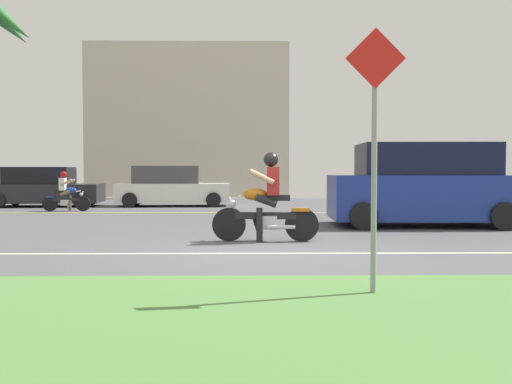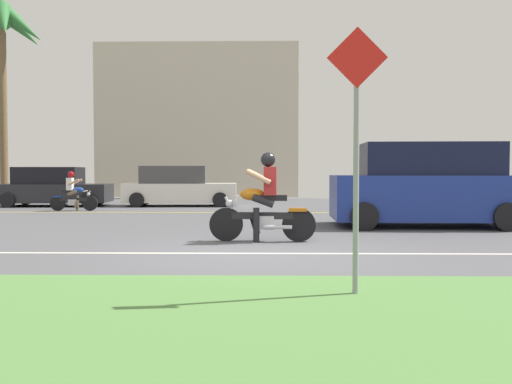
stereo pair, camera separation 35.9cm
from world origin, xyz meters
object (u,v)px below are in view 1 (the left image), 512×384
(parked_car_0, at_px, (45,188))
(street_sign, at_px, (375,136))
(motorcyclist, at_px, (266,204))
(suv_nearby, at_px, (423,186))
(motorcyclist_distant, at_px, (66,194))
(parked_car_1, at_px, (172,187))

(parked_car_0, distance_m, street_sign, 17.57)
(motorcyclist, xyz_separation_m, suv_nearby, (3.94, 2.87, 0.26))
(motorcyclist_distant, bearing_deg, street_sign, -58.85)
(suv_nearby, relative_size, parked_car_0, 1.10)
(motorcyclist_distant, bearing_deg, parked_car_0, 124.01)
(motorcyclist_distant, bearing_deg, suv_nearby, -25.55)
(parked_car_0, height_order, parked_car_1, parked_car_1)
(suv_nearby, xyz_separation_m, parked_car_0, (-12.17, 7.51, -0.27))
(suv_nearby, relative_size, parked_car_1, 1.06)
(parked_car_0, height_order, motorcyclist_distant, parked_car_0)
(parked_car_0, bearing_deg, suv_nearby, -31.67)
(motorcyclist, height_order, parked_car_1, motorcyclist)
(motorcyclist, distance_m, parked_car_1, 11.05)
(motorcyclist, relative_size, parked_car_0, 0.48)
(parked_car_0, height_order, street_sign, street_sign)
(motorcyclist, xyz_separation_m, motorcyclist_distant, (-6.54, 7.88, -0.15))
(motorcyclist_distant, bearing_deg, parked_car_1, 39.74)
(motorcyclist, distance_m, motorcyclist_distant, 10.24)
(parked_car_1, height_order, motorcyclist_distant, parked_car_1)
(street_sign, bearing_deg, motorcyclist, 102.09)
(motorcyclist, bearing_deg, suv_nearby, 36.01)
(parked_car_1, bearing_deg, motorcyclist, -72.35)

